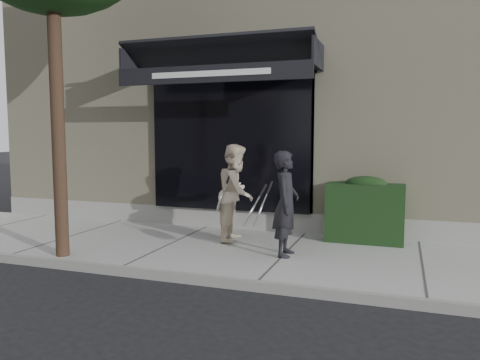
% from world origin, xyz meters
% --- Properties ---
extents(ground, '(80.00, 80.00, 0.00)m').
position_xyz_m(ground, '(0.00, 0.00, 0.00)').
color(ground, black).
rests_on(ground, ground).
extents(sidewalk, '(20.00, 3.00, 0.12)m').
position_xyz_m(sidewalk, '(0.00, 0.00, 0.06)').
color(sidewalk, '#9C9C97').
rests_on(sidewalk, ground).
extents(curb, '(20.00, 0.10, 0.14)m').
position_xyz_m(curb, '(0.00, -1.55, 0.07)').
color(curb, gray).
rests_on(curb, ground).
extents(building_facade, '(14.30, 8.04, 5.64)m').
position_xyz_m(building_facade, '(-0.01, 4.96, 2.74)').
color(building_facade, beige).
rests_on(building_facade, ground).
extents(hedge, '(1.30, 0.70, 1.14)m').
position_xyz_m(hedge, '(1.10, 1.25, 0.66)').
color(hedge, black).
rests_on(hedge, sidewalk).
extents(pedestrian_front, '(0.77, 0.87, 1.61)m').
position_xyz_m(pedestrian_front, '(0.02, -0.17, 0.92)').
color(pedestrian_front, black).
rests_on(pedestrian_front, sidewalk).
extents(pedestrian_back, '(0.72, 0.88, 1.68)m').
position_xyz_m(pedestrian_back, '(-1.03, 0.56, 0.96)').
color(pedestrian_back, beige).
rests_on(pedestrian_back, sidewalk).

